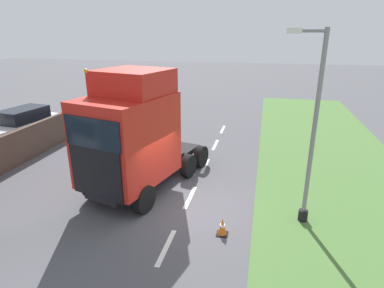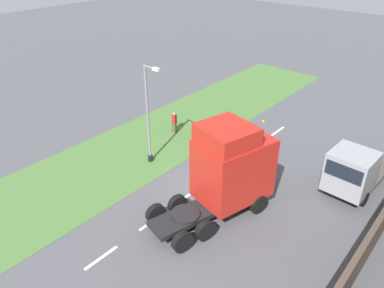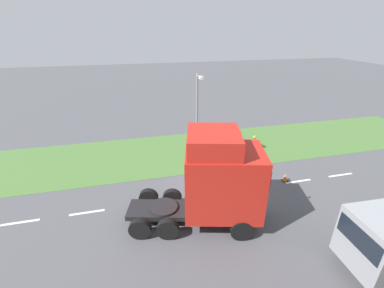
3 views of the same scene
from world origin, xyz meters
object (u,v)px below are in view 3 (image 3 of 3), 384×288
Objects in this scene: lorry_cab at (218,180)px; traffic_cone_trailing at (228,173)px; pedestrian at (238,139)px; traffic_cone_lead at (285,177)px; lamp_post at (197,124)px.

lorry_cab is 4.85m from traffic_cone_trailing.
pedestrian is 5.53m from traffic_cone_lead.
traffic_cone_lead is (3.84, 4.84, -2.63)m from lamp_post.
pedestrian is 4.82m from traffic_cone_trailing.
lorry_cab reaches higher than pedestrian.
lorry_cab is 6.38m from lamp_post.
lamp_post is 6.71m from traffic_cone_lead.
traffic_cone_lead is at bearing 51.59° from lamp_post.
traffic_cone_lead is at bearing 129.04° from lorry_cab.
pedestrian is at bearing 148.99° from traffic_cone_trailing.
lamp_post reaches higher than pedestrian.
lamp_post is at bearing -128.41° from traffic_cone_lead.
pedestrian is (-7.93, 4.54, -1.69)m from lorry_cab.
lorry_cab is 6.40m from traffic_cone_lead.
lorry_cab reaches higher than traffic_cone_trailing.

